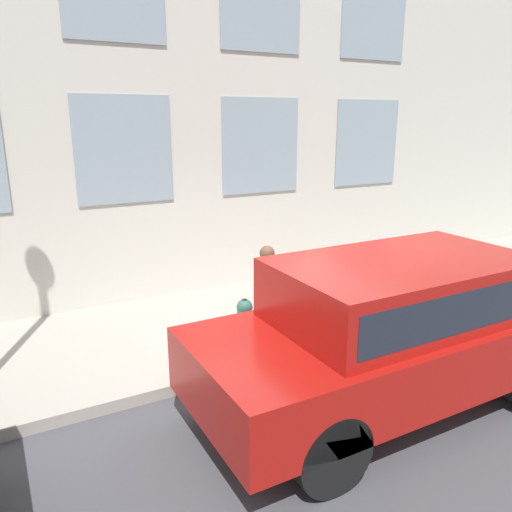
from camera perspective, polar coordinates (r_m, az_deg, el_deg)
name	(u,v)px	position (r m, az deg, el deg)	size (l,w,h in m)	color
ground_plane	(289,366)	(6.89, 3.76, -12.38)	(80.00, 80.00, 0.00)	#47474C
sidewalk	(238,321)	(8.07, -2.07, -7.46)	(3.06, 60.00, 0.15)	#A8A093
building_facade	(190,52)	(9.03, -7.50, 22.09)	(0.33, 40.00, 8.55)	beige
fire_hydrant	(245,322)	(6.97, -1.30, -7.55)	(0.29, 0.41, 0.68)	#2D7260
person	(267,282)	(7.15, 1.26, -2.97)	(0.32, 0.21, 1.34)	navy
parked_truck_red_near	(395,323)	(5.84, 15.59, -7.35)	(1.87, 4.58, 1.74)	black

